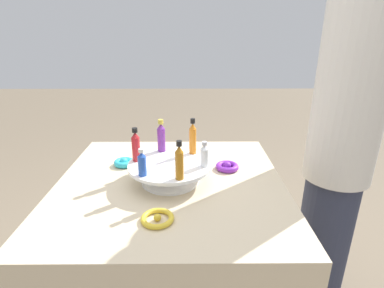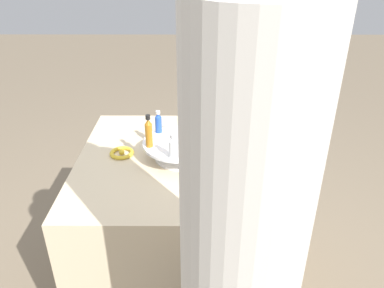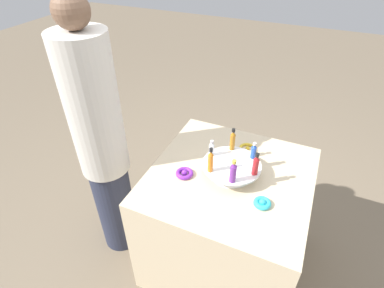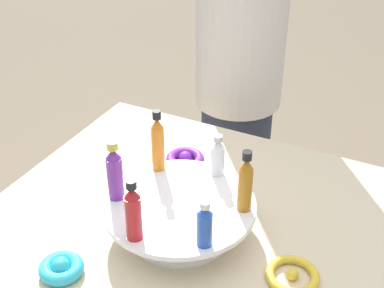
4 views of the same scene
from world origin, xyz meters
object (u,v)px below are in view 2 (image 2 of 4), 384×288
object	(u,v)px
ribbon_bow_gold	(122,153)
bottle_amber	(149,132)
person_figure	(239,282)
bottle_blue	(158,123)
bottle_clear	(172,147)
display_stand	(181,148)
bottle_orange	(205,137)
ribbon_bow_teal	(214,133)
bottle_red	(188,115)
bottle_purple	(211,124)
ribbon_bow_purple	(208,187)

from	to	relation	value
ribbon_bow_gold	bottle_amber	bearing A→B (deg)	153.30
ribbon_bow_gold	person_figure	distance (m)	0.85
bottle_blue	bottle_clear	bearing A→B (deg)	108.25
bottle_blue	bottle_clear	distance (m)	0.23
bottle_amber	person_figure	xyz separation A→B (m)	(-0.29, 0.68, -0.06)
display_stand	bottle_blue	size ratio (longest dim) A/B	3.19
bottle_orange	person_figure	size ratio (longest dim) A/B	0.09
display_stand	bottle_orange	distance (m)	0.16
ribbon_bow_teal	bottle_orange	bearing A→B (deg)	80.43
ribbon_bow_teal	bottle_red	bearing A→B (deg)	33.30
bottle_clear	bottle_red	xyz separation A→B (m)	(-0.05, -0.26, 0.02)
person_figure	bottle_orange	bearing A→B (deg)	-6.84
bottle_red	bottle_purple	bearing A→B (deg)	138.25
bottle_purple	ribbon_bow_purple	xyz separation A→B (m)	(0.02, 0.27, -0.13)
bottle_purple	ribbon_bow_purple	distance (m)	0.30
bottle_amber	person_figure	bearing A→B (deg)	112.85
bottle_clear	ribbon_bow_gold	distance (m)	0.29
bottle_clear	ribbon_bow_teal	world-z (taller)	bottle_clear
bottle_amber	ribbon_bow_teal	xyz separation A→B (m)	(-0.27, -0.25, -0.12)
bottle_orange	display_stand	bearing A→B (deg)	-41.75
bottle_red	ribbon_bow_teal	distance (m)	0.19
bottle_blue	ribbon_bow_purple	size ratio (longest dim) A/B	1.02
bottle_red	person_figure	xyz separation A→B (m)	(-0.14, 0.85, -0.06)
display_stand	bottle_clear	distance (m)	0.15
display_stand	ribbon_bow_teal	bearing A→B (deg)	-125.38
bottle_clear	bottle_blue	bearing A→B (deg)	-71.75
bottle_orange	ribbon_bow_purple	xyz separation A→B (m)	(-0.01, 0.14, -0.13)
bottle_orange	bottle_purple	world-z (taller)	bottle_orange
bottle_purple	person_figure	xyz separation A→B (m)	(-0.04, 0.76, -0.06)
bottle_blue	ribbon_bow_gold	distance (m)	0.20
bottle_blue	bottle_clear	world-z (taller)	bottle_blue
bottle_amber	ribbon_bow_teal	world-z (taller)	bottle_amber
bottle_orange	ribbon_bow_purple	world-z (taller)	bottle_orange
bottle_clear	ribbon_bow_purple	xyz separation A→B (m)	(-0.13, 0.10, -0.11)
bottle_amber	ribbon_bow_purple	world-z (taller)	bottle_amber
bottle_orange	bottle_clear	bearing A→B (deg)	18.25
bottle_purple	ribbon_bow_gold	bearing A→B (deg)	2.60
bottle_amber	ribbon_bow_gold	size ratio (longest dim) A/B	1.33
display_stand	ribbon_bow_purple	world-z (taller)	display_stand
bottle_red	bottle_clear	bearing A→B (deg)	78.25
display_stand	bottle_red	world-z (taller)	bottle_red
display_stand	person_figure	world-z (taller)	person_figure
bottle_purple	ribbon_bow_teal	size ratio (longest dim) A/B	1.55
bottle_amber	bottle_orange	size ratio (longest dim) A/B	0.93
bottle_orange	ribbon_bow_gold	bearing A→B (deg)	-17.56
ribbon_bow_gold	person_figure	size ratio (longest dim) A/B	0.06
display_stand	ribbon_bow_gold	world-z (taller)	display_stand
bottle_blue	bottle_orange	distance (m)	0.26
bottle_blue	ribbon_bow_teal	xyz separation A→B (m)	(-0.24, -0.12, -0.11)
ribbon_bow_purple	ribbon_bow_teal	xyz separation A→B (m)	(-0.04, -0.44, 0.00)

